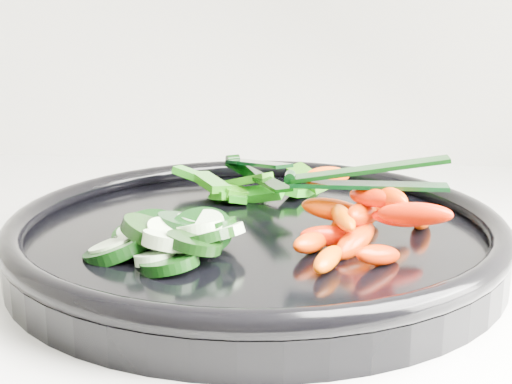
# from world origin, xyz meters

# --- Properties ---
(veggie_tray) EXTENTS (0.48, 0.48, 0.04)m
(veggie_tray) POSITION_xyz_m (0.01, 1.64, 0.95)
(veggie_tray) COLOR black
(veggie_tray) RESTS_ON counter
(cucumber_pile) EXTENTS (0.12, 0.12, 0.04)m
(cucumber_pile) POSITION_xyz_m (-0.05, 1.60, 0.96)
(cucumber_pile) COLOR black
(cucumber_pile) RESTS_ON veggie_tray
(carrot_pile) EXTENTS (0.11, 0.15, 0.06)m
(carrot_pile) POSITION_xyz_m (0.08, 1.62, 0.97)
(carrot_pile) COLOR #FF5F00
(carrot_pile) RESTS_ON veggie_tray
(pepper_pile) EXTENTS (0.15, 0.08, 0.03)m
(pepper_pile) POSITION_xyz_m (-0.01, 1.74, 0.96)
(pepper_pile) COLOR #116109
(pepper_pile) RESTS_ON veggie_tray
(tong_carrot) EXTENTS (0.11, 0.02, 0.02)m
(tong_carrot) POSITION_xyz_m (0.08, 1.62, 1.00)
(tong_carrot) COLOR black
(tong_carrot) RESTS_ON carrot_pile
(tong_pepper) EXTENTS (0.07, 0.10, 0.02)m
(tong_pepper) POSITION_xyz_m (-0.01, 1.74, 0.98)
(tong_pepper) COLOR black
(tong_pepper) RESTS_ON pepper_pile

